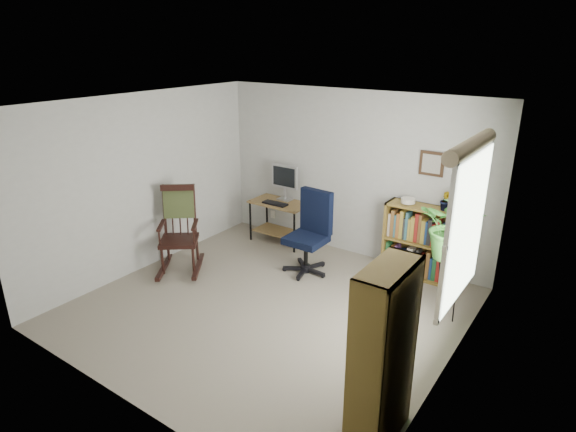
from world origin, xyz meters
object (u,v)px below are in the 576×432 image
Objects in this scene: rocking_chair at (178,230)px; desk at (280,222)px; office_chair at (306,233)px; low_bookshelf at (420,242)px; tall_bookshelf at (383,357)px.

desk is at bearing 32.43° from rocking_chair.
desk is 0.79× the size of office_chair.
low_bookshelf reaches higher than desk.
tall_bookshelf is at bearing -57.09° from rocking_chair.
office_chair is (0.91, -0.66, 0.25)m from desk.
office_chair is 1.16× the size of low_bookshelf.
tall_bookshelf is (2.07, -2.13, 0.19)m from office_chair.
rocking_chair is at bearing -143.32° from office_chair.
office_chair is 1.52m from low_bookshelf.
tall_bookshelf reaches higher than low_bookshelf.
office_chair is 0.75× the size of tall_bookshelf.
rocking_chair reaches higher than low_bookshelf.
office_chair is 2.98m from tall_bookshelf.
rocking_chair is at bearing -148.22° from low_bookshelf.
rocking_chair is 0.78× the size of tall_bookshelf.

